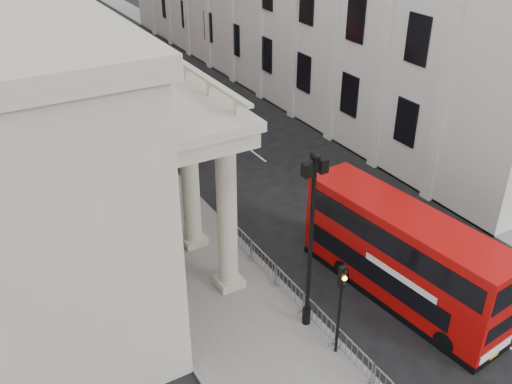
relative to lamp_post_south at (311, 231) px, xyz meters
name	(u,v)px	position (x,y,z in m)	size (l,w,h in m)	color
ground	(377,381)	(0.60, -4.00, -4.91)	(260.00, 260.00, 0.00)	black
sidewalk_west	(87,129)	(-2.40, 26.00, -4.85)	(6.00, 140.00, 0.12)	slate
sidewalk_east	(272,92)	(14.10, 26.00, -4.85)	(3.00, 140.00, 0.12)	slate
kerb	(125,121)	(0.55, 26.00, -4.84)	(0.20, 140.00, 0.14)	slate
lamp_post_south	(311,231)	(0.00, 0.00, 0.00)	(1.05, 0.44, 8.32)	black
lamp_post_mid	(161,104)	(0.00, 16.00, 0.00)	(1.05, 0.44, 8.32)	black
lamp_post_north	(88,43)	(0.00, 32.00, 0.00)	(1.05, 0.44, 8.32)	black
traffic_light	(341,295)	(0.10, -2.02, -1.80)	(0.28, 0.33, 4.30)	black
crowd_barriers	(336,336)	(0.25, -1.77, -4.24)	(0.50, 18.75, 1.10)	gray
bus_near	(402,254)	(4.79, -0.43, -2.58)	(3.56, 10.56, 4.47)	#A60807
bus_far	(164,94)	(3.22, 23.99, -2.44)	(3.66, 11.14, 4.72)	#9F0807
pedestrian_a	(139,196)	(-3.00, 12.69, -3.93)	(0.63, 0.41, 1.72)	black
pedestrian_b	(146,228)	(-3.81, 9.40, -3.99)	(0.78, 0.61, 1.61)	black
pedestrian_c	(149,196)	(-2.55, 12.25, -3.83)	(0.94, 0.61, 1.92)	black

